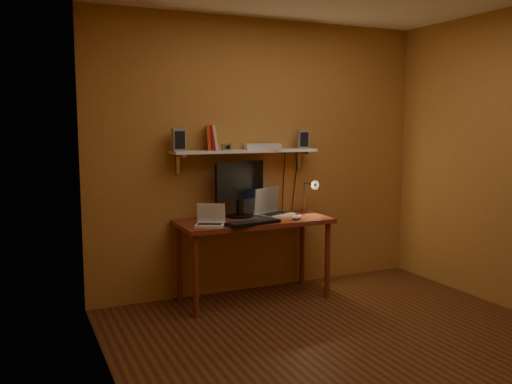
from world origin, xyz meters
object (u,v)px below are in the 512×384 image
laptop (271,208)px  netbook (210,220)px  mouse (297,217)px  keyboard (253,223)px  monitor (240,186)px  speaker_right (303,139)px  router (262,147)px  speaker_left (179,140)px  shelf_camera (227,147)px  wall_shelf (245,151)px  desk (254,229)px  desk_lamp (310,191)px

laptop → netbook: (-0.71, -0.27, -0.02)m
mouse → keyboard: bearing=173.0°
monitor → mouse: monitor is taller
laptop → speaker_right: bearing=-16.0°
router → speaker_left: bearing=179.0°
netbook → router: bearing=54.1°
netbook → keyboard: (0.36, -0.09, -0.04)m
router → shelf_camera: bearing=-171.8°
wall_shelf → speaker_left: bearing=-179.6°
desk → speaker_right: size_ratio=7.88×
speaker_right → mouse: bearing=-109.2°
desk → netbook: netbook is taller
wall_shelf → speaker_right: (0.61, 0.00, 0.11)m
netbook → router: 0.92m
wall_shelf → shelf_camera: bearing=-161.0°
desk → laptop: laptop is taller
desk → speaker_right: bearing=17.9°
desk → netbook: bearing=-164.8°
wall_shelf → laptop: wall_shelf is taller
desk → speaker_left: bearing=163.5°
shelf_camera → router: (0.38, 0.05, -0.00)m
netbook → shelf_camera: size_ratio=2.68×
keyboard → monitor: bearing=71.4°
laptop → speaker_right: speaker_right is taller
monitor → netbook: monitor is taller
mouse → speaker_left: speaker_left is taller
netbook → speaker_left: 0.76m
netbook → mouse: netbook is taller
wall_shelf → desk_lamp: (0.66, -0.07, -0.40)m
laptop → speaker_right: 0.75m
desk → mouse: bearing=-24.6°
laptop → router: router is taller
desk_lamp → netbook: bearing=-167.4°
speaker_right → wall_shelf: bearing=-163.2°
desk_lamp → wall_shelf: bearing=174.1°
shelf_camera → desk_lamp: bearing=0.4°
laptop → keyboard: 0.50m
netbook → speaker_right: (1.08, 0.32, 0.66)m
wall_shelf → laptop: size_ratio=3.40×
speaker_left → desk: bearing=-13.0°
shelf_camera → mouse: bearing=-26.5°
wall_shelf → desk: bearing=-90.0°
netbook → router: router is taller
laptop → mouse: 0.33m
monitor → shelf_camera: bearing=179.9°
desk → shelf_camera: shelf_camera is taller
desk → router: bearing=46.5°
desk → mouse: size_ratio=12.92×
desk_lamp → shelf_camera: shelf_camera is taller
wall_shelf → netbook: wall_shelf is taller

